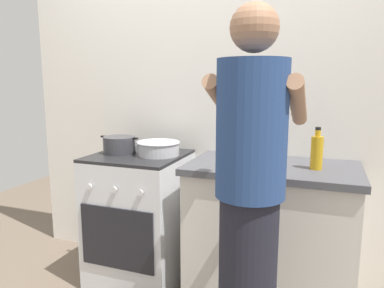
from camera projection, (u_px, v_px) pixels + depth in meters
The scene contains 9 objects.
back_wall at pixel (231, 101), 2.52m from camera, with size 3.20×0.10×2.50m.
countertop at pixel (270, 236), 2.21m from camera, with size 1.00×0.60×0.90m.
stove_range at pixel (140, 217), 2.52m from camera, with size 0.60×0.62×0.90m.
pot at pixel (119, 145), 2.47m from camera, with size 0.29×0.22×0.12m.
mixing_bowl at pixel (158, 148), 2.41m from camera, with size 0.29×0.29×0.09m.
utensil_crock at pixel (242, 142), 2.35m from camera, with size 0.10×0.10×0.33m.
spice_bottle at pixel (278, 160), 2.06m from camera, with size 0.04×0.04×0.09m.
oil_bottle at pixel (317, 152), 2.01m from camera, with size 0.07×0.07×0.24m.
person at pixel (250, 204), 1.57m from camera, with size 0.41×0.50×1.70m.
Camera 1 is at (0.83, -1.97, 1.39)m, focal length 33.68 mm.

